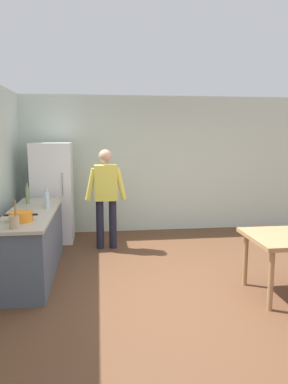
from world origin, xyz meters
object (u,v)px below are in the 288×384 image
Objects in this scene: person at (106,192)px; bottle_water_clear at (47,200)px; refrigerator at (53,193)px; cooking_pot at (21,216)px; bottle_vinegar_tall at (27,195)px; bottle_oil_amber at (47,198)px; utensil_jar at (14,221)px.

person is 1.23m from bottle_water_clear.
refrigerator reaches higher than cooking_pot.
bottle_water_clear is at bearing -48.85° from bottle_vinegar_tall.
bottle_water_clear is (0.21, 0.76, 0.07)m from cooking_pot.
bottle_vinegar_tall is at bearing 147.30° from bottle_oil_amber.
cooking_pot is at bearing -122.97° from person.
person is 5.31× the size of utensil_jar.
person is (0.95, -0.55, 0.08)m from refrigerator.
utensil_jar is 1.30m from bottle_oil_amber.
bottle_water_clear is at bearing -86.30° from refrigerator.
bottle_vinegar_tall is (-0.13, 1.15, 0.08)m from cooking_pot.
person reaches higher than bottle_oil_amber.
refrigerator reaches higher than bottle_water_clear.
bottle_oil_amber is (0.06, -1.24, 0.12)m from refrigerator.
person is 1.12m from bottle_oil_amber.
bottle_oil_amber is (0.18, 1.28, 0.04)m from utensil_jar.
utensil_jar is 1.11m from bottle_water_clear.
person is at bearing 37.87° from bottle_oil_amber.
bottle_oil_amber is at bearing 79.40° from cooking_pot.
refrigerator is 1.25m from bottle_oil_amber.
refrigerator is at bearing 87.01° from cooking_pot.
person is at bearing 61.54° from utensil_jar.
utensil_jar is 1.14× the size of bottle_oil_amber.
cooking_pot is at bearing -83.43° from bottle_vinegar_tall.
cooking_pot is 1.25× the size of utensil_jar.
refrigerator reaches higher than bottle_vinegar_tall.
bottle_vinegar_tall is at bearing -157.74° from person.
person is at bearing 22.26° from bottle_vinegar_tall.
person is 5.31× the size of bottle_vinegar_tall.
cooking_pot is 0.79m from bottle_water_clear.
bottle_water_clear is at bearing -134.28° from person.
bottle_water_clear is 1.07× the size of bottle_oil_amber.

